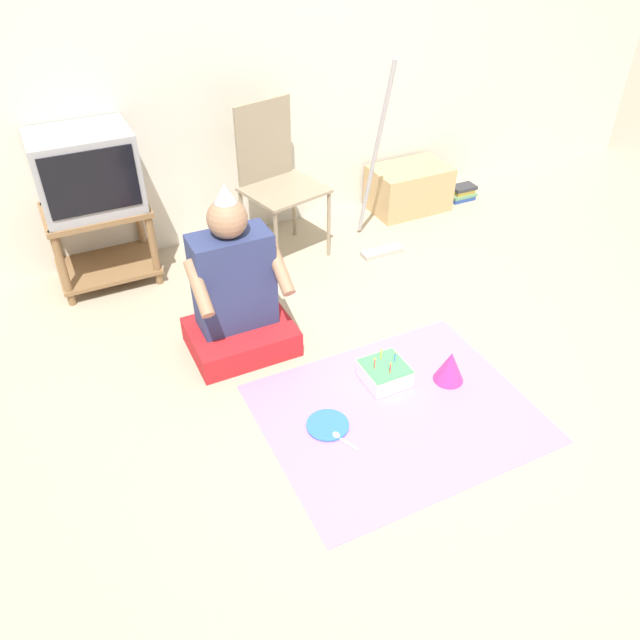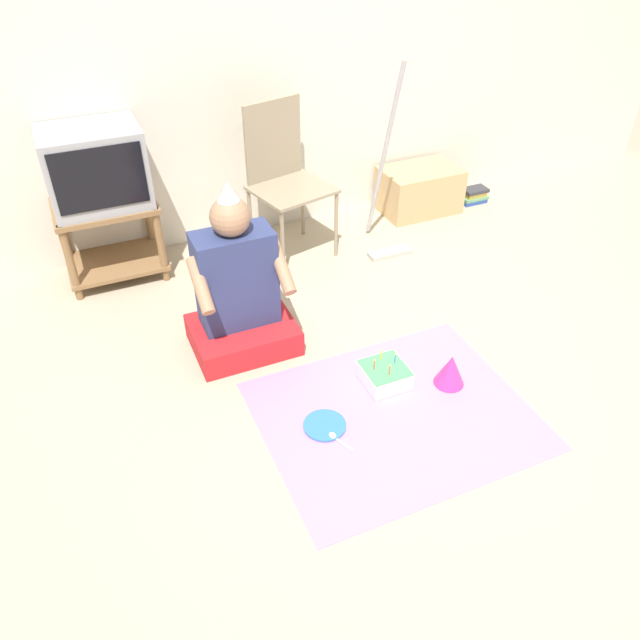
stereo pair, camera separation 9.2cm
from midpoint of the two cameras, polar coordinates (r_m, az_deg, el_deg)
The scene contains 14 objects.
ground_plane at distance 2.92m, azimuth 11.90°, elevation -9.40°, with size 16.00×16.00×0.00m, color tan.
wall_back at distance 4.00m, azimuth -4.09°, elevation 25.30°, with size 6.40×0.06×2.55m.
tv_stand at distance 3.89m, azimuth -17.98°, elevation 7.53°, with size 0.57×0.42×0.47m.
tv at distance 3.72m, azimuth -19.19°, elevation 13.05°, with size 0.53×0.41×0.44m.
folding_chair at distance 3.87m, azimuth -2.68°, elevation 13.45°, with size 0.52×0.49×0.94m.
cardboard_box_stack at distance 4.58m, azimuth 9.64°, elevation 11.65°, with size 0.54×0.36×0.31m.
dust_mop at distance 3.96m, azimuth 6.78°, elevation 10.83°, with size 0.28×0.36×1.20m.
book_pile at distance 4.84m, azimuth 14.37°, elevation 10.98°, with size 0.20×0.14×0.10m.
person_seated at distance 3.13m, azimuth -6.63°, elevation 2.33°, with size 0.52×0.41×0.91m.
party_cloth at distance 2.93m, azimuth 7.78°, elevation -8.61°, with size 1.21×0.99×0.01m.
birthday_cake at distance 3.05m, azimuth 6.77°, elevation -5.00°, with size 0.21×0.21×0.16m.
party_hat_blue at distance 3.08m, azimuth 12.70°, elevation -4.47°, with size 0.15×0.15×0.16m.
paper_plate at distance 2.85m, azimuth 1.37°, elevation -9.60°, with size 0.20×0.20×0.01m.
plastic_spoon_near at distance 2.80m, azimuth 2.36°, elevation -10.72°, with size 0.07×0.14×0.01m.
Camera 2 is at (-1.29, -1.58, 2.08)m, focal length 35.00 mm.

